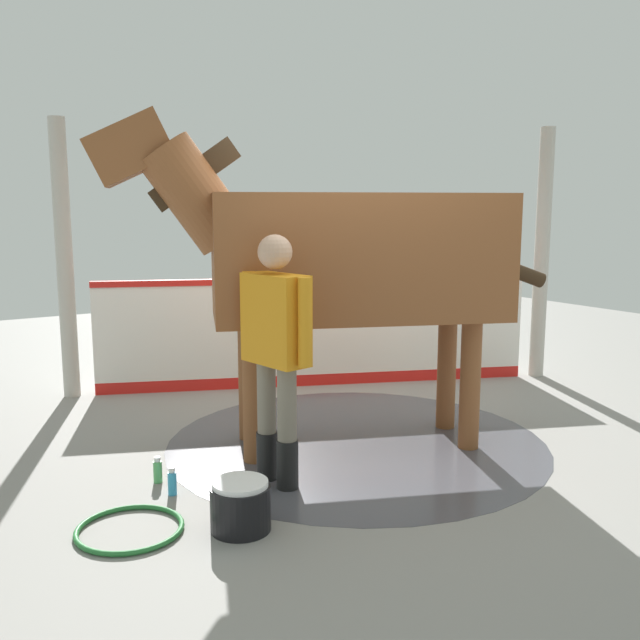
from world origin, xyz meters
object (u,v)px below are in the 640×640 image
Objects in this scene: bottle_spray at (158,471)px; horse at (344,256)px; handler at (276,343)px; hose_coil at (130,529)px; bottle_shampoo at (172,482)px; wash_bucket at (241,506)px.

horse is at bearing 179.23° from bottle_spray.
handler is 1.47m from hose_coil.
hose_coil is (0.40, 0.37, -0.07)m from bottle_shampoo.
hose_coil is at bearing 39.76° from horse.
bottle_shampoo is at bearing 31.00° from horse.
horse reaches higher than wash_bucket.
wash_bucket is at bearing 56.73° from horse.
bottle_spray reaches higher than hose_coil.
hose_coil is at bearing 179.33° from handler.
handler is 1.11m from wash_bucket.
bottle_spray is (0.69, -0.45, -0.91)m from handler.
wash_bucket is 0.56× the size of hose_coil.
wash_bucket is 1.95× the size of bottle_spray.
wash_bucket is 0.66m from hose_coil.
bottle_shampoo is (0.16, -0.70, -0.06)m from wash_bucket.
horse reaches higher than bottle_shampoo.
bottle_shampoo is (0.68, -0.20, -0.90)m from handler.
horse is at bearing -145.49° from wash_bucket.
horse reaches higher than bottle_spray.
bottle_spray is (1.53, -0.02, -1.43)m from horse.
bottle_spray is at bearing 21.45° from horse.
wash_bucket is at bearing 150.22° from hose_coil.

